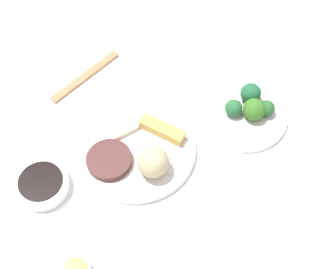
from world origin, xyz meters
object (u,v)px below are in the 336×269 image
object	(u,v)px
soy_sauce_bowl	(42,185)
chopsticks_pair	(86,76)
main_plate	(137,149)
broccoli_plate	(244,115)

from	to	relation	value
soy_sauce_bowl	chopsticks_pair	size ratio (longest dim) A/B	0.53
main_plate	chopsticks_pair	distance (m)	0.26
broccoli_plate	chopsticks_pair	world-z (taller)	broccoli_plate
soy_sauce_bowl	broccoli_plate	bearing A→B (deg)	-95.49
broccoli_plate	soy_sauce_bowl	size ratio (longest dim) A/B	1.83
main_plate	chopsticks_pair	size ratio (longest dim) A/B	1.24
broccoli_plate	chopsticks_pair	bearing A→B (deg)	44.27
main_plate	broccoli_plate	xyz separation A→B (m)	(-0.04, -0.27, -0.00)
main_plate	soy_sauce_bowl	bearing A→B (deg)	87.09
chopsticks_pair	broccoli_plate	bearing A→B (deg)	-135.73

